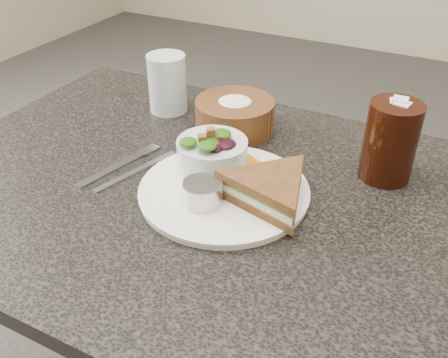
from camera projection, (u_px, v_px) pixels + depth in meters
dining_table at (210, 334)px, 1.04m from camera, size 1.00×0.70×0.75m
dinner_plate at (224, 191)px, 0.81m from camera, size 0.27×0.27×0.01m
sandwich at (270, 190)px, 0.76m from camera, size 0.21×0.21×0.05m
salad_bowl at (212, 149)px, 0.84m from camera, size 0.12×0.12×0.07m
dressing_ramekin at (203, 193)px, 0.76m from camera, size 0.08×0.08×0.04m
orange_wedge at (245, 160)px, 0.85m from camera, size 0.10×0.10×0.03m
fork at (115, 167)px, 0.87m from camera, size 0.05×0.16×0.00m
knife at (137, 171)px, 0.86m from camera, size 0.06×0.17×0.00m
bread_basket at (235, 111)px, 0.97m from camera, size 0.19×0.19×0.09m
cola_glass at (391, 138)px, 0.81m from camera, size 0.11×0.11×0.15m
water_glass at (167, 83)px, 1.03m from camera, size 0.08×0.08×0.12m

